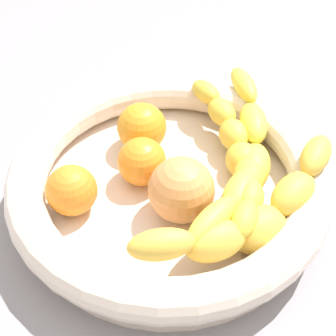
{
  "coord_description": "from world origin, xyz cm",
  "views": [
    {
      "loc": [
        34.24,
        -5.14,
        42.04
      ],
      "look_at": [
        0.0,
        0.0,
        8.18
      ],
      "focal_mm": 51.15,
      "sensor_mm": 36.0,
      "label": 1
    }
  ],
  "objects_px": {
    "banana_arching_top": "(236,154)",
    "orange_front": "(142,162)",
    "orange_mid_right": "(142,127)",
    "peach_blush": "(181,190)",
    "fruit_bowl": "(168,182)",
    "banana_draped_right": "(254,215)",
    "banana_draped_left": "(244,154)",
    "orange_mid_left": "(72,190)"
  },
  "relations": [
    {
      "from": "banana_draped_right",
      "to": "peach_blush",
      "type": "distance_m",
      "value": 0.07
    },
    {
      "from": "orange_mid_left",
      "to": "peach_blush",
      "type": "distance_m",
      "value": 0.11
    },
    {
      "from": "banana_draped_right",
      "to": "peach_blush",
      "type": "bearing_deg",
      "value": -124.44
    },
    {
      "from": "banana_draped_left",
      "to": "peach_blush",
      "type": "distance_m",
      "value": 0.08
    },
    {
      "from": "fruit_bowl",
      "to": "orange_mid_left",
      "type": "height_order",
      "value": "orange_mid_left"
    },
    {
      "from": "fruit_bowl",
      "to": "orange_mid_right",
      "type": "bearing_deg",
      "value": -165.0
    },
    {
      "from": "banana_draped_left",
      "to": "orange_front",
      "type": "distance_m",
      "value": 0.11
    },
    {
      "from": "orange_mid_left",
      "to": "orange_mid_right",
      "type": "bearing_deg",
      "value": 136.74
    },
    {
      "from": "banana_draped_right",
      "to": "orange_mid_left",
      "type": "height_order",
      "value": "banana_draped_right"
    },
    {
      "from": "banana_arching_top",
      "to": "orange_front",
      "type": "relative_size",
      "value": 4.71
    },
    {
      "from": "orange_front",
      "to": "fruit_bowl",
      "type": "bearing_deg",
      "value": 54.42
    },
    {
      "from": "fruit_bowl",
      "to": "peach_blush",
      "type": "relative_size",
      "value": 5.05
    },
    {
      "from": "banana_arching_top",
      "to": "fruit_bowl",
      "type": "bearing_deg",
      "value": -80.62
    },
    {
      "from": "banana_arching_top",
      "to": "peach_blush",
      "type": "height_order",
      "value": "peach_blush"
    },
    {
      "from": "banana_draped_left",
      "to": "orange_mid_left",
      "type": "distance_m",
      "value": 0.18
    },
    {
      "from": "orange_mid_left",
      "to": "orange_mid_right",
      "type": "relative_size",
      "value": 0.92
    },
    {
      "from": "banana_draped_left",
      "to": "banana_draped_right",
      "type": "height_order",
      "value": "banana_draped_right"
    },
    {
      "from": "orange_mid_right",
      "to": "orange_mid_left",
      "type": "bearing_deg",
      "value": -43.26
    },
    {
      "from": "orange_front",
      "to": "orange_mid_left",
      "type": "xyz_separation_m",
      "value": [
        0.03,
        -0.07,
        -0.0
      ]
    },
    {
      "from": "peach_blush",
      "to": "banana_draped_left",
      "type": "bearing_deg",
      "value": 119.51
    },
    {
      "from": "banana_draped_left",
      "to": "fruit_bowl",
      "type": "bearing_deg",
      "value": -84.76
    },
    {
      "from": "fruit_bowl",
      "to": "orange_front",
      "type": "relative_size",
      "value": 6.39
    },
    {
      "from": "peach_blush",
      "to": "banana_draped_right",
      "type": "bearing_deg",
      "value": 55.56
    },
    {
      "from": "banana_draped_left",
      "to": "orange_mid_right",
      "type": "relative_size",
      "value": 4.69
    },
    {
      "from": "banana_draped_left",
      "to": "peach_blush",
      "type": "xyz_separation_m",
      "value": [
        0.04,
        -0.07,
        0.0
      ]
    },
    {
      "from": "banana_draped_right",
      "to": "orange_mid_left",
      "type": "bearing_deg",
      "value": -110.87
    },
    {
      "from": "banana_draped_right",
      "to": "banana_arching_top",
      "type": "xyz_separation_m",
      "value": [
        -0.09,
        0.01,
        -0.0
      ]
    },
    {
      "from": "banana_draped_left",
      "to": "orange_mid_right",
      "type": "distance_m",
      "value": 0.12
    },
    {
      "from": "banana_draped_right",
      "to": "orange_front",
      "type": "bearing_deg",
      "value": -135.14
    },
    {
      "from": "fruit_bowl",
      "to": "orange_front",
      "type": "distance_m",
      "value": 0.03
    },
    {
      "from": "banana_draped_left",
      "to": "peach_blush",
      "type": "relative_size",
      "value": 3.99
    },
    {
      "from": "fruit_bowl",
      "to": "banana_draped_left",
      "type": "distance_m",
      "value": 0.08
    },
    {
      "from": "banana_draped_left",
      "to": "banana_arching_top",
      "type": "xyz_separation_m",
      "value": [
        -0.0,
        -0.01,
        -0.0
      ]
    },
    {
      "from": "peach_blush",
      "to": "orange_front",
      "type": "bearing_deg",
      "value": -147.88
    },
    {
      "from": "banana_draped_right",
      "to": "orange_front",
      "type": "relative_size",
      "value": 4.35
    },
    {
      "from": "banana_arching_top",
      "to": "orange_mid_right",
      "type": "xyz_separation_m",
      "value": [
        -0.06,
        -0.09,
        -0.0
      ]
    },
    {
      "from": "banana_arching_top",
      "to": "orange_mid_left",
      "type": "bearing_deg",
      "value": -81.8
    },
    {
      "from": "banana_draped_right",
      "to": "orange_mid_right",
      "type": "relative_size",
      "value": 4.03
    },
    {
      "from": "orange_mid_left",
      "to": "banana_draped_left",
      "type": "bearing_deg",
      "value": 96.36
    },
    {
      "from": "banana_draped_right",
      "to": "banana_arching_top",
      "type": "height_order",
      "value": "banana_draped_right"
    },
    {
      "from": "orange_mid_right",
      "to": "banana_draped_left",
      "type": "bearing_deg",
      "value": 57.76
    },
    {
      "from": "orange_mid_right",
      "to": "peach_blush",
      "type": "distance_m",
      "value": 0.11
    }
  ]
}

